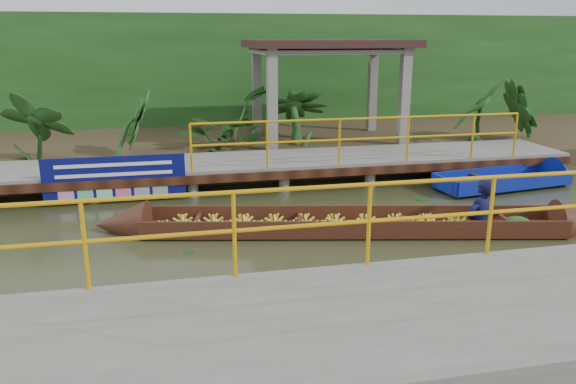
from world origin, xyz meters
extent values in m
plane|color=#2A3118|center=(0.00, 0.00, 0.00)|extent=(80.00, 80.00, 0.00)
cube|color=#352E1A|center=(0.00, 7.50, 0.23)|extent=(30.00, 8.00, 0.45)
cube|color=slate|center=(0.00, 3.50, 0.50)|extent=(16.00, 2.00, 0.15)
cube|color=black|center=(0.00, 2.50, 0.42)|extent=(16.00, 0.12, 0.18)
cylinder|color=#E3A10B|center=(2.75, 2.55, 1.57)|extent=(7.50, 0.05, 0.05)
cylinder|color=#E3A10B|center=(2.75, 2.55, 1.12)|extent=(7.50, 0.05, 0.05)
cylinder|color=#E3A10B|center=(2.75, 2.55, 1.07)|extent=(0.05, 0.05, 1.00)
cylinder|color=slate|center=(-4.00, 2.70, 0.22)|extent=(0.24, 0.24, 0.55)
cylinder|color=slate|center=(-4.00, 4.30, 0.22)|extent=(0.24, 0.24, 0.55)
cylinder|color=slate|center=(-2.00, 2.70, 0.22)|extent=(0.24, 0.24, 0.55)
cylinder|color=slate|center=(-2.00, 4.30, 0.22)|extent=(0.24, 0.24, 0.55)
cylinder|color=slate|center=(0.00, 2.70, 0.22)|extent=(0.24, 0.24, 0.55)
cylinder|color=slate|center=(0.00, 4.30, 0.22)|extent=(0.24, 0.24, 0.55)
cylinder|color=slate|center=(2.00, 2.70, 0.22)|extent=(0.24, 0.24, 0.55)
cylinder|color=slate|center=(2.00, 4.30, 0.22)|extent=(0.24, 0.24, 0.55)
cylinder|color=slate|center=(4.00, 2.70, 0.22)|extent=(0.24, 0.24, 0.55)
cylinder|color=slate|center=(4.00, 4.30, 0.22)|extent=(0.24, 0.24, 0.55)
cylinder|color=slate|center=(6.00, 2.70, 0.22)|extent=(0.24, 0.24, 0.55)
cylinder|color=slate|center=(6.00, 4.30, 0.22)|extent=(0.24, 0.24, 0.55)
cylinder|color=slate|center=(0.00, 2.70, 0.22)|extent=(0.24, 0.24, 0.55)
cube|color=slate|center=(1.00, -4.20, 0.30)|extent=(18.00, 2.40, 0.70)
cylinder|color=#E3A10B|center=(1.00, -3.05, 1.65)|extent=(10.00, 0.05, 0.05)
cylinder|color=#E3A10B|center=(1.00, -3.05, 1.20)|extent=(10.00, 0.05, 0.05)
cylinder|color=#E3A10B|center=(1.00, -3.05, 1.15)|extent=(0.05, 0.05, 1.00)
cube|color=slate|center=(1.20, 5.10, 1.60)|extent=(0.25, 0.25, 2.80)
cube|color=slate|center=(4.80, 5.10, 1.60)|extent=(0.25, 0.25, 2.80)
cube|color=slate|center=(1.20, 7.50, 1.60)|extent=(0.25, 0.25, 2.80)
cube|color=slate|center=(4.80, 7.50, 1.60)|extent=(0.25, 0.25, 2.80)
cube|color=slate|center=(3.00, 6.30, 2.90)|extent=(4.00, 2.60, 0.12)
cube|color=#321B19|center=(3.00, 6.30, 3.10)|extent=(4.40, 3.00, 0.20)
cube|color=#194315|center=(0.00, 10.00, 2.00)|extent=(30.00, 0.80, 4.00)
cube|color=#37170F|center=(1.60, -0.15, 0.05)|extent=(7.27, 2.39, 0.05)
cube|color=#37170F|center=(1.69, 0.29, 0.18)|extent=(7.09, 1.56, 0.31)
cube|color=#37170F|center=(1.51, -0.59, 0.18)|extent=(7.09, 1.56, 0.31)
cone|color=#37170F|center=(-2.34, 0.69, 0.13)|extent=(1.07, 1.04, 0.87)
ellipsoid|color=#194315|center=(4.43, -0.75, 0.14)|extent=(0.58, 0.49, 0.24)
imported|color=#0F1138|center=(3.81, -0.62, 0.98)|extent=(0.73, 0.56, 1.79)
cube|color=navy|center=(5.83, 1.88, 0.10)|extent=(3.19, 1.35, 0.10)
cube|color=navy|center=(5.77, 2.34, 0.23)|extent=(3.06, 0.50, 0.31)
cube|color=navy|center=(5.90, 1.42, 0.23)|extent=(3.06, 0.50, 0.31)
cube|color=navy|center=(4.31, 1.66, 0.23)|extent=(0.19, 0.93, 0.31)
cone|color=navy|center=(7.57, 2.13, 0.16)|extent=(0.73, 0.94, 0.86)
cube|color=black|center=(5.32, 1.81, 0.27)|extent=(0.23, 0.93, 0.05)
cube|color=#0B0E5B|center=(-2.54, 2.48, 0.55)|extent=(2.80, 0.03, 0.88)
cube|color=white|center=(-2.54, 2.46, 0.82)|extent=(2.28, 0.01, 0.07)
cube|color=white|center=(-2.54, 2.46, 0.62)|extent=(2.28, 0.01, 0.07)
imported|color=#194315|center=(-4.45, 5.30, 1.15)|extent=(1.12, 1.12, 1.40)
imported|color=#194315|center=(-2.45, 5.30, 1.15)|extent=(1.12, 1.12, 1.40)
imported|color=#194315|center=(0.05, 5.30, 1.15)|extent=(1.12, 1.12, 1.40)
imported|color=#194315|center=(2.05, 5.30, 1.15)|extent=(1.12, 1.12, 1.40)
imported|color=#194315|center=(7.05, 5.30, 1.15)|extent=(1.12, 1.12, 1.40)
imported|color=#194315|center=(8.55, 5.30, 1.15)|extent=(1.12, 1.12, 1.40)
camera|label=1|loc=(-1.49, -8.99, 3.32)|focal=35.00mm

